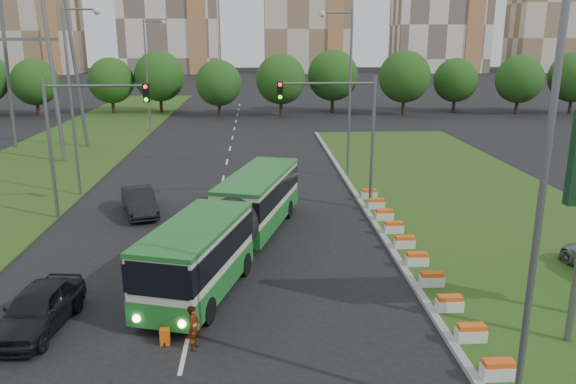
{
  "coord_description": "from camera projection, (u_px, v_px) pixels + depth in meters",
  "views": [
    {
      "loc": [
        -0.51,
        -22.53,
        10.13
      ],
      "look_at": [
        1.06,
        4.74,
        2.6
      ],
      "focal_mm": 35.0,
      "sensor_mm": 36.0,
      "label": 1
    }
  ],
  "objects": [
    {
      "name": "street_lamps",
      "position": [
        212.0,
        112.0,
        32.26
      ],
      "size": [
        36.0,
        60.0,
        12.0
      ],
      "primitive_type": null,
      "color": "slate",
      "rests_on": "ground"
    },
    {
      "name": "tree_line",
      "position": [
        332.0,
        80.0,
        76.69
      ],
      "size": [
        120.0,
        8.0,
        9.0
      ],
      "primitive_type": null,
      "color": "#1B4712",
      "rests_on": "ground"
    },
    {
      "name": "flower_planters",
      "position": [
        411.0,
        250.0,
        26.48
      ],
      "size": [
        1.1,
        20.3,
        0.6
      ],
      "primitive_type": null,
      "color": "silver",
      "rests_on": "grass_median"
    },
    {
      "name": "ground",
      "position": [
        270.0,
        279.0,
        24.4
      ],
      "size": [
        360.0,
        360.0,
        0.0
      ],
      "primitive_type": "plane",
      "color": "black",
      "rests_on": "ground"
    },
    {
      "name": "lane_markings",
      "position": [
        225.0,
        173.0,
        43.48
      ],
      "size": [
        0.2,
        100.0,
        0.01
      ],
      "primitive_type": null,
      "color": "silver",
      "rests_on": "ground"
    },
    {
      "name": "shopping_trolley",
      "position": [
        165.0,
        337.0,
        19.12
      ],
      "size": [
        0.34,
        0.36,
        0.58
      ],
      "rotation": [
        0.0,
        0.0,
        0.08
      ],
      "color": "#EE5B0C",
      "rests_on": "ground"
    },
    {
      "name": "traffic_mast_left",
      "position": [
        78.0,
        127.0,
        31.07
      ],
      "size": [
        5.76,
        0.32,
        8.0
      ],
      "color": "slate",
      "rests_on": "ground"
    },
    {
      "name": "median_kerb",
      "position": [
        371.0,
        218.0,
        32.41
      ],
      "size": [
        0.3,
        60.0,
        0.18
      ],
      "primitive_type": "cube",
      "color": "#979797",
      "rests_on": "ground"
    },
    {
      "name": "midrise_east",
      "position": [
        555.0,
        4.0,
        168.44
      ],
      "size": [
        24.0,
        14.0,
        40.0
      ],
      "primitive_type": "cube",
      "color": "beige",
      "rests_on": "ground"
    },
    {
      "name": "car_left_near",
      "position": [
        38.0,
        308.0,
        20.02
      ],
      "size": [
        2.42,
        4.91,
        1.61
      ],
      "primitive_type": "imported",
      "rotation": [
        0.0,
        0.0,
        -0.11
      ],
      "color": "black",
      "rests_on": "ground"
    },
    {
      "name": "left_verge",
      "position": [
        50.0,
        161.0,
        47.45
      ],
      "size": [
        12.0,
        110.0,
        0.1
      ],
      "primitive_type": "cube",
      "color": "#2A4F16",
      "rests_on": "ground"
    },
    {
      "name": "pedestrian",
      "position": [
        194.0,
        328.0,
        18.71
      ],
      "size": [
        0.5,
        0.65,
        1.58
      ],
      "primitive_type": "imported",
      "rotation": [
        0.0,
        0.0,
        1.33
      ],
      "color": "gray",
      "rests_on": "ground"
    },
    {
      "name": "grass_median",
      "position": [
        488.0,
        216.0,
        32.8
      ],
      "size": [
        14.0,
        60.0,
        0.15
      ],
      "primitive_type": "cube",
      "color": "#2A4F16",
      "rests_on": "ground"
    },
    {
      "name": "articulated_bus",
      "position": [
        230.0,
        222.0,
        26.73
      ],
      "size": [
        2.56,
        16.44,
        2.71
      ],
      "rotation": [
        0.0,
        0.0,
        -0.29
      ],
      "color": "beige",
      "rests_on": "ground"
    },
    {
      "name": "traffic_mast_median",
      "position": [
        346.0,
        122.0,
        32.87
      ],
      "size": [
        5.76,
        0.32,
        8.0
      ],
      "color": "slate",
      "rests_on": "ground"
    },
    {
      "name": "car_left_far",
      "position": [
        139.0,
        201.0,
        33.15
      ],
      "size": [
        3.07,
        5.01,
        1.56
      ],
      "primitive_type": "imported",
      "rotation": [
        0.0,
        0.0,
        0.32
      ],
      "color": "black",
      "rests_on": "ground"
    }
  ]
}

